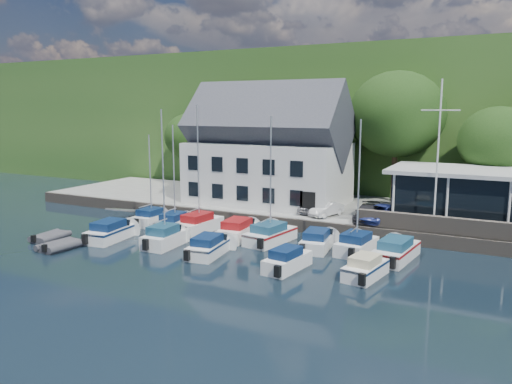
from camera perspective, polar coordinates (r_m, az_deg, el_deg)
ground at (r=29.38m, az=-0.28°, el=-9.61°), size 180.00×180.00×0.00m
quay at (r=44.98m, az=9.98°, el=-2.31°), size 60.00×13.00×1.00m
quay_face at (r=38.96m, az=7.16°, el=-4.09°), size 60.00×0.30×1.00m
hillside at (r=87.61m, az=18.80°, el=8.00°), size 160.00×75.00×16.00m
field_patch at (r=95.01m, az=24.68°, el=12.66°), size 50.00×30.00×0.30m
harbor_building at (r=45.84m, az=1.37°, el=4.19°), size 14.40×8.20×8.70m
club_pavilion at (r=41.24m, az=24.21°, el=-0.49°), size 13.20×7.20×4.10m
seawall at (r=36.97m, az=25.23°, el=-3.94°), size 18.00×0.50×1.20m
gangway at (r=45.60m, az=-13.68°, el=-2.92°), size 1.20×6.00×1.40m
car_silver at (r=42.13m, az=6.02°, el=-1.50°), size 1.91×3.66×1.19m
car_white at (r=40.86m, az=8.07°, el=-1.97°), size 2.18×3.50×1.09m
car_dgrey at (r=39.78m, az=12.56°, el=-2.34°), size 2.07×4.29×1.20m
car_blue at (r=39.56m, az=14.13°, el=-2.31°), size 2.93×4.43×1.41m
flagpole at (r=37.10m, az=20.05°, el=3.83°), size 2.55×0.20×10.63m
tree_0 at (r=57.59m, az=-7.46°, el=4.91°), size 5.92×5.92×8.09m
tree_1 at (r=51.91m, az=-0.46°, el=5.58°), size 7.37×7.37×10.07m
tree_2 at (r=49.70m, az=7.68°, el=5.35°), size 7.41×7.41×10.12m
tree_3 at (r=48.16m, az=15.68°, el=6.09°), size 8.81×8.81×12.04m
tree_4 at (r=46.23m, az=25.80°, el=3.36°), size 6.46×6.46×8.83m
boat_r1_0 at (r=42.18m, az=-12.01°, el=1.96°), size 2.05×5.07×8.43m
boat_r1_1 at (r=40.18m, az=-9.36°, el=1.58°), size 2.26×5.54×8.30m
boat_r1_2 at (r=38.94m, az=-6.61°, el=2.12°), size 2.40×6.46×9.29m
boat_r1_3 at (r=37.47m, az=-2.01°, el=-4.19°), size 2.50×6.37×1.49m
boat_r1_4 at (r=35.54m, az=1.68°, el=1.27°), size 3.10×6.60×9.04m
boat_r1_5 at (r=34.96m, az=7.05°, el=-5.36°), size 2.57×5.96×1.38m
boat_r1_6 at (r=33.58m, az=11.64°, el=0.41°), size 2.61×5.53×8.85m
boat_r1_7 at (r=33.47m, az=15.72°, el=-6.26°), size 2.81×6.80×1.46m
boat_r2_0 at (r=38.58m, az=-16.22°, el=-4.17°), size 2.71×6.40×1.49m
boat_r2_1 at (r=35.12m, az=-10.55°, el=1.42°), size 2.27×5.35×9.54m
boat_r2_2 at (r=33.43m, az=-5.37°, el=-6.03°), size 2.60×5.94×1.37m
boat_r2_3 at (r=30.41m, az=3.61°, el=-7.57°), size 2.32×5.48×1.41m
boat_r2_4 at (r=29.65m, az=12.42°, el=-8.27°), size 2.47×5.08×1.37m
dinghy_0 at (r=39.99m, az=-22.47°, el=-4.63°), size 1.96×3.06×0.69m
dinghy_1 at (r=37.20m, az=-21.47°, el=-5.59°), size 2.08×3.18×0.71m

